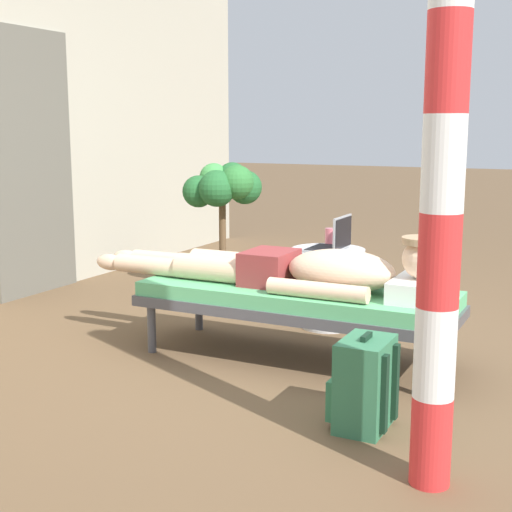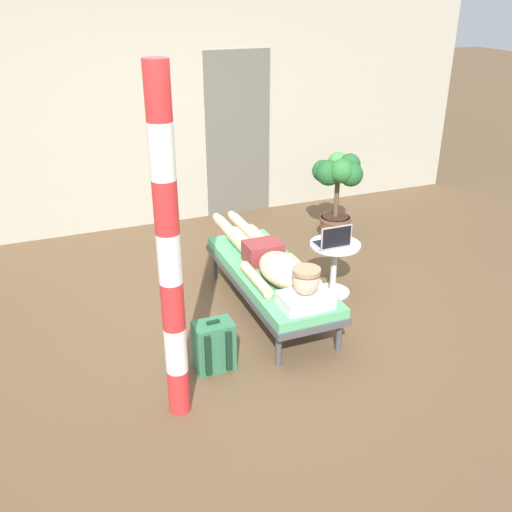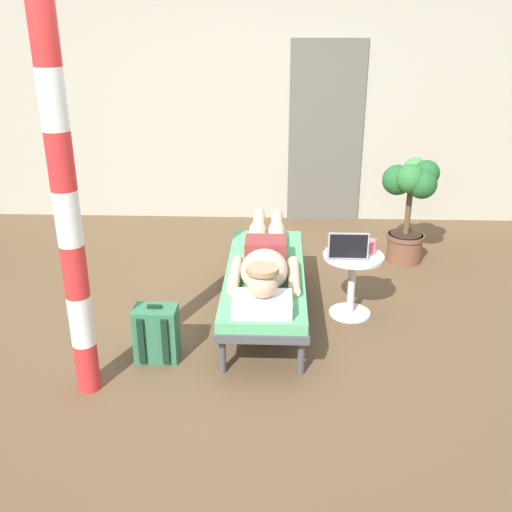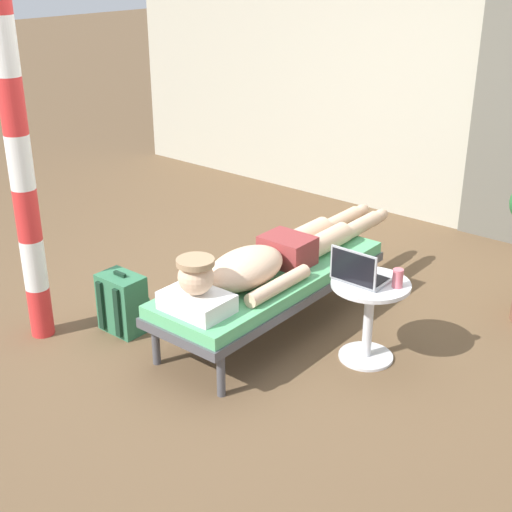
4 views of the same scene
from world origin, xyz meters
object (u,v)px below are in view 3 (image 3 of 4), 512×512
object	(u,v)px
lounge_chair	(265,278)
drink_glass	(372,246)
side_table	(352,274)
laptop	(347,250)
backpack	(157,334)
person_reclining	(265,259)
potted_plant	(409,197)
porch_post	(68,218)

from	to	relation	value
lounge_chair	drink_glass	size ratio (longest dim) A/B	15.86
lounge_chair	side_table	distance (m)	0.70
laptop	backpack	world-z (taller)	laptop
backpack	person_reclining	bearing A→B (deg)	39.42
drink_glass	potted_plant	bearing A→B (deg)	65.53
drink_glass	lounge_chair	bearing A→B (deg)	-171.78
backpack	lounge_chair	bearing A→B (deg)	40.87
laptop	porch_post	world-z (taller)	porch_post
potted_plant	laptop	bearing A→B (deg)	-120.82
side_table	laptop	distance (m)	0.24
laptop	backpack	size ratio (longest dim) A/B	0.73
backpack	porch_post	xyz separation A→B (m)	(-0.38, -0.38, 0.98)
laptop	porch_post	bearing A→B (deg)	-149.17
side_table	porch_post	xyz separation A→B (m)	(-1.82, -1.10, 0.82)
person_reclining	side_table	bearing A→B (deg)	8.90
lounge_chair	laptop	bearing A→B (deg)	2.27
lounge_chair	porch_post	bearing A→B (deg)	-137.66
laptop	potted_plant	xyz separation A→B (m)	(0.70, 1.17, 0.08)
laptop	side_table	bearing A→B (deg)	40.52
lounge_chair	side_table	world-z (taller)	side_table
lounge_chair	drink_glass	xyz separation A→B (m)	(0.84, 0.12, 0.23)
porch_post	potted_plant	bearing A→B (deg)	42.12
laptop	drink_glass	bearing A→B (deg)	24.75
laptop	backpack	xyz separation A→B (m)	(-1.38, -0.67, -0.39)
laptop	potted_plant	bearing A→B (deg)	59.18
person_reclining	potted_plant	size ratio (longest dim) A/B	2.12
side_table	laptop	bearing A→B (deg)	-139.48
lounge_chair	laptop	size ratio (longest dim) A/B	5.81
side_table	drink_glass	world-z (taller)	drink_glass
lounge_chair	person_reclining	size ratio (longest dim) A/B	0.83
backpack	porch_post	world-z (taller)	porch_post
lounge_chair	drink_glass	world-z (taller)	drink_glass
person_reclining	backpack	distance (m)	1.02
person_reclining	side_table	size ratio (longest dim) A/B	4.15
porch_post	side_table	bearing A→B (deg)	31.19
laptop	backpack	distance (m)	1.58
laptop	porch_post	xyz separation A→B (m)	(-1.76, -1.05, 0.60)
lounge_chair	laptop	distance (m)	0.68
drink_glass	side_table	bearing A→B (deg)	-163.11
side_table	backpack	world-z (taller)	side_table
person_reclining	laptop	bearing A→B (deg)	5.18
person_reclining	porch_post	bearing A→B (deg)	-138.57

